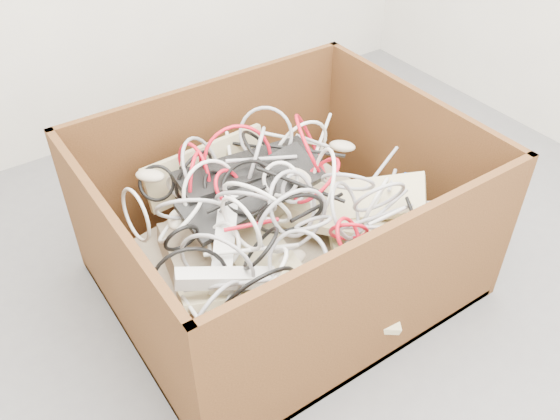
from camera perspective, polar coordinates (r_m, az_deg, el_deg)
ground at (r=2.01m, az=6.27°, el=-10.11°), size 3.00×3.00×0.00m
cardboard_box at (r=2.01m, az=-0.03°, el=-3.74°), size 1.13×0.94×0.58m
keyboard_pile at (r=1.93m, az=0.86°, el=-0.81°), size 1.00×0.87×0.33m
mice_scatter at (r=1.88m, az=-0.59°, el=0.65°), size 0.80×0.69×0.20m
power_strip_left at (r=1.75m, az=-5.40°, el=-3.19°), size 0.23×0.30×0.13m
power_strip_right at (r=1.66m, az=-5.24°, el=-6.57°), size 0.28×0.16×0.09m
vga_plug at (r=2.04m, az=12.37°, el=2.88°), size 0.06×0.06×0.03m
cable_tangle at (r=1.80m, az=-2.23°, el=0.71°), size 1.05×0.80×0.44m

